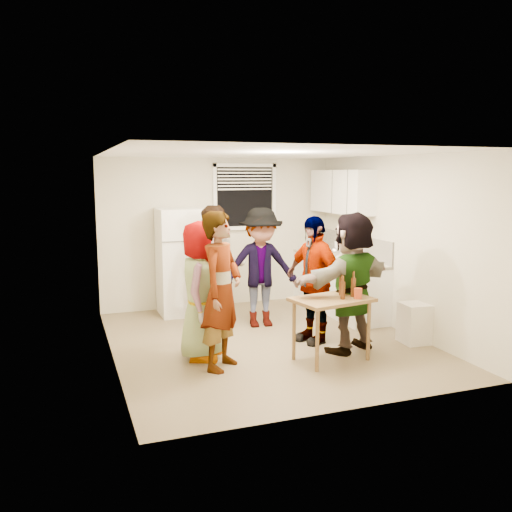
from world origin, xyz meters
name	(u,v)px	position (x,y,z in m)	size (l,w,h in m)	color
room	(266,342)	(0.00, 0.00, 0.00)	(4.00, 4.50, 2.50)	beige
window	(245,197)	(0.45, 2.21, 1.85)	(1.12, 0.10, 1.06)	white
refrigerator	(181,261)	(-0.75, 1.88, 0.85)	(0.70, 0.70, 1.70)	white
counter_lower	(338,285)	(1.70, 1.15, 0.43)	(0.60, 2.20, 0.86)	white
countertop	(339,258)	(1.70, 1.15, 0.88)	(0.64, 2.22, 0.04)	beige
backsplash	(354,245)	(1.99, 1.15, 1.08)	(0.03, 2.20, 0.36)	#B8B2A9
upper_cabinets	(341,192)	(1.83, 1.35, 1.95)	(0.34, 1.60, 0.70)	white
kettle	(335,257)	(1.65, 1.17, 0.90)	(0.25, 0.21, 0.21)	silver
paper_towel	(338,257)	(1.68, 1.14, 0.90)	(0.12, 0.12, 0.26)	white
wine_bottle	(315,249)	(1.75, 2.14, 0.90)	(0.08, 0.08, 0.30)	black
beer_bottle_counter	(354,264)	(1.60, 0.47, 0.90)	(0.06, 0.06, 0.23)	#47230C
blue_cup	(354,264)	(1.59, 0.48, 0.90)	(0.09, 0.09, 0.12)	#1F49B0
picture_frame	(338,248)	(1.92, 1.57, 0.98)	(0.02, 0.18, 0.15)	tan
trash_bin	(415,324)	(1.86, -0.70, 0.25)	(0.36, 0.36, 0.54)	silver
serving_table	(331,360)	(0.48, -0.93, 0.00)	(0.91, 0.61, 0.77)	brown
beer_bottle_table	(343,299)	(0.58, -1.03, 0.77)	(0.05, 0.05, 0.21)	#47230C
red_cup	(358,299)	(0.76, -1.07, 0.77)	(0.10, 0.10, 0.13)	#A33516
guest_grey	(202,357)	(-0.97, -0.31, 0.00)	(0.83, 1.69, 0.54)	gray
guest_stripe	(222,367)	(-0.83, -0.73, 0.00)	(0.67, 1.83, 0.44)	#141933
guest_back_left	(217,326)	(-0.41, 0.98, 0.00)	(0.87, 1.79, 0.68)	brown
guest_back_right	(261,325)	(0.21, 0.77, 0.00)	(1.13, 1.75, 0.65)	#3F3F45
guest_black	(312,341)	(0.60, -0.19, 0.00)	(1.00, 1.70, 0.41)	black
guest_orange	(350,350)	(0.89, -0.68, 0.00)	(1.65, 1.78, 0.53)	#EA7D4E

